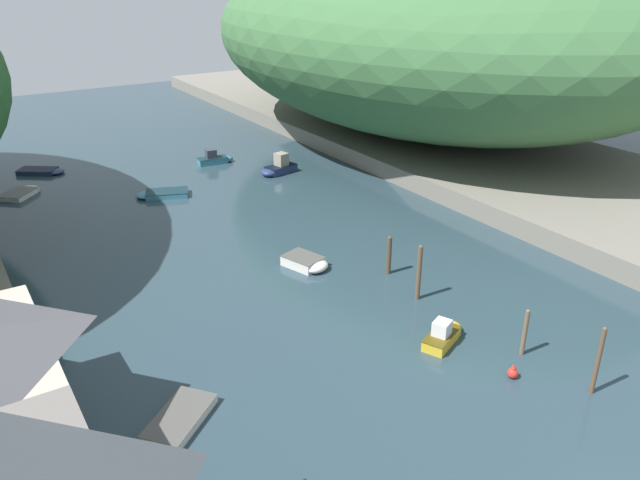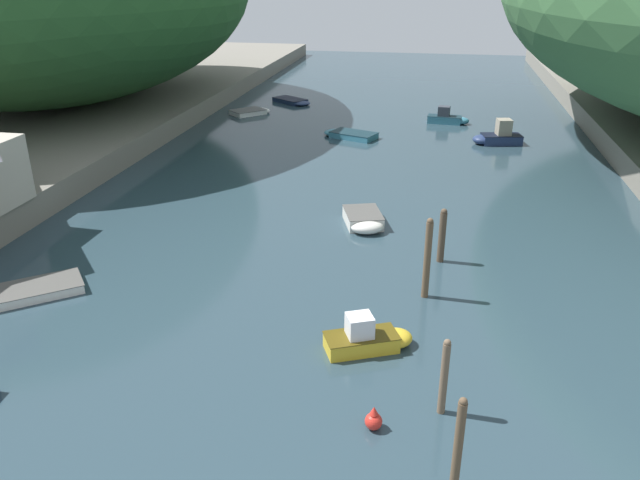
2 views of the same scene
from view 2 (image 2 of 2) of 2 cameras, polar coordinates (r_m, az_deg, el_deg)
water_surface at (r=37.91m, az=3.87°, el=4.61°), size 130.00×130.00×0.00m
boat_far_upstream at (r=22.28m, az=4.56°, el=-8.94°), size 3.35×2.32×1.39m
boat_mid_channel at (r=32.35m, az=4.06°, el=1.78°), size 2.59×3.42×0.68m
boat_red_skiff at (r=49.86m, az=2.57°, el=9.63°), size 4.69×3.33×0.47m
boat_yellow_tender at (r=58.40m, az=-6.23°, el=11.60°), size 3.90×3.98×0.42m
boat_navy_launch at (r=49.62m, az=15.89°, el=9.07°), size 3.86×2.18×1.88m
boat_white_cruiser at (r=28.31m, az=-25.53°, el=-4.36°), size 4.57×4.18×0.40m
boat_small_dinghy at (r=55.41m, az=11.66°, el=10.84°), size 3.61×1.55×1.44m
boat_cabin_cruiser at (r=62.71m, az=-2.44°, el=12.56°), size 4.46×3.91×0.41m
mooring_post_nearest at (r=15.95m, az=12.40°, el=-18.91°), size 0.22×0.22×3.54m
mooring_post_second at (r=19.23m, az=11.28°, el=-12.15°), size 0.24×0.24×2.60m
mooring_post_fourth at (r=25.24m, az=9.79°, el=-1.65°), size 0.28×0.28×3.47m
mooring_post_farthest at (r=28.63m, az=11.10°, el=0.43°), size 0.32×0.32×2.58m
channel_buoy_near at (r=18.98m, az=4.92°, el=-16.08°), size 0.52×0.52×0.78m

